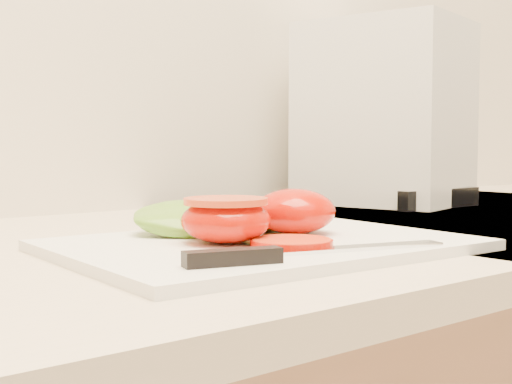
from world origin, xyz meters
TOP-DOWN VIEW (x-y plane):
  - cutting_board at (0.04, 1.56)m, footprint 0.39×0.29m
  - tomato_half_dome at (0.10, 1.57)m, footprint 0.08×0.08m
  - tomato_half_cut at (0.00, 1.56)m, footprint 0.08×0.08m
  - tomato_slice_0 at (0.04, 1.51)m, footprint 0.07×0.07m
  - lettuce_leaf_0 at (0.03, 1.64)m, footprint 0.17×0.13m
  - lettuce_leaf_1 at (0.08, 1.64)m, footprint 0.15×0.15m
  - knife at (-0.01, 1.46)m, footprint 0.25×0.07m
  - appliance at (0.54, 1.84)m, footprint 0.26×0.29m

SIDE VIEW (x-z plane):
  - cutting_board at x=0.04m, z-range 0.93..0.94m
  - tomato_slice_0 at x=0.04m, z-range 0.94..0.95m
  - knife at x=-0.01m, z-range 0.94..0.95m
  - lettuce_leaf_1 at x=0.08m, z-range 0.94..0.97m
  - lettuce_leaf_0 at x=0.03m, z-range 0.94..0.97m
  - tomato_half_cut at x=0.00m, z-range 0.94..0.98m
  - tomato_half_dome at x=0.10m, z-range 0.94..0.99m
  - appliance at x=0.54m, z-range 0.93..1.23m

